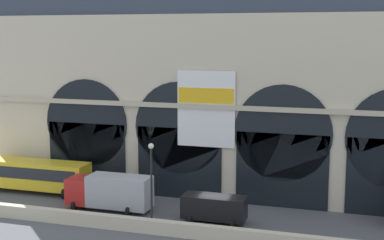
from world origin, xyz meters
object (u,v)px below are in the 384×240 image
at_px(box_truck_midwest, 110,191).
at_px(street_lamp_quayside, 151,175).
at_px(bus_west, 35,174).
at_px(van_center, 214,207).

distance_m(box_truck_midwest, street_lamp_quayside, 6.74).
bearing_deg(box_truck_midwest, street_lamp_quayside, -32.98).
bearing_deg(bus_west, box_truck_midwest, -17.20).
bearing_deg(bus_west, street_lamp_quayside, -23.28).
xyz_separation_m(van_center, street_lamp_quayside, (-4.23, -3.09, 3.17)).
bearing_deg(street_lamp_quayside, box_truck_midwest, 147.02).
xyz_separation_m(box_truck_midwest, street_lamp_quayside, (5.18, -3.36, 2.71)).
height_order(bus_west, street_lamp_quayside, street_lamp_quayside).
relative_size(box_truck_midwest, street_lamp_quayside, 1.09).
relative_size(bus_west, van_center, 2.12).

